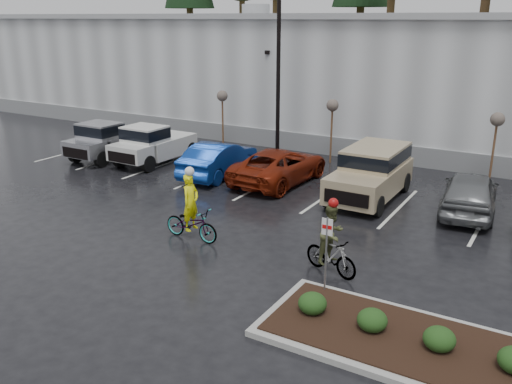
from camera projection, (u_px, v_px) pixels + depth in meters
The scene contains 21 objects.
ground at pixel (203, 266), 15.98m from camera, with size 120.00×120.00×0.00m, color black.
warehouse at pixel (414, 75), 32.87m from camera, with size 60.50×15.50×7.20m.
wooded_ridge at pixel (478, 61), 51.92m from camera, with size 80.00×25.00×6.00m, color #1B3716.
lamppost at pixel (279, 46), 25.99m from camera, with size 0.50×1.00×9.22m.
sapling_west at pixel (222, 99), 29.66m from camera, with size 0.60×0.60×3.20m.
sapling_mid at pixel (332, 109), 26.52m from camera, with size 0.60×0.60×3.20m.
sapling_east at pixel (497, 123), 22.89m from camera, with size 0.60×0.60×3.20m.
curb_island at pixel (438, 352), 11.76m from camera, with size 8.00×3.00×0.15m, color gray.
mulch_bed at pixel (438, 349), 11.73m from camera, with size 7.60×2.60×0.04m, color black.
shrub_a at pixel (312, 303), 13.10m from camera, with size 0.70×0.70×0.52m, color #193412.
shrub_b at pixel (372, 320), 12.38m from camera, with size 0.70×0.70×0.52m, color #193412.
shrub_c at pixel (439, 339), 11.65m from camera, with size 0.70×0.70×0.52m, color #193412.
fire_lane_sign at pixel (326, 247), 13.88m from camera, with size 0.30×0.05×2.20m.
pickup_silver at pixel (114, 139), 28.16m from camera, with size 2.10×5.20×1.96m, color #A1A2A8, non-canonical shape.
pickup_white at pixel (158, 142), 27.32m from camera, with size 2.10×5.20×1.96m, color silver, non-canonical shape.
car_blue at pixel (219, 159), 24.91m from camera, with size 1.68×4.81×1.58m, color navy.
car_red at pixel (279, 166), 23.90m from camera, with size 2.52×5.46×1.52m, color maroon.
suv_tan at pixel (370, 174), 21.60m from camera, with size 2.20×5.10×2.06m, color tan, non-canonical shape.
car_grey at pixel (470, 192), 20.14m from camera, with size 1.90×4.73×1.61m, color slate.
cyclist_hivis at pixel (191, 217), 17.72m from camera, with size 2.06×0.76×2.48m.
cyclist_olive at pixel (331, 246), 15.31m from camera, with size 1.83×1.01×2.28m.
Camera 1 is at (8.73, -11.71, 7.02)m, focal length 38.00 mm.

